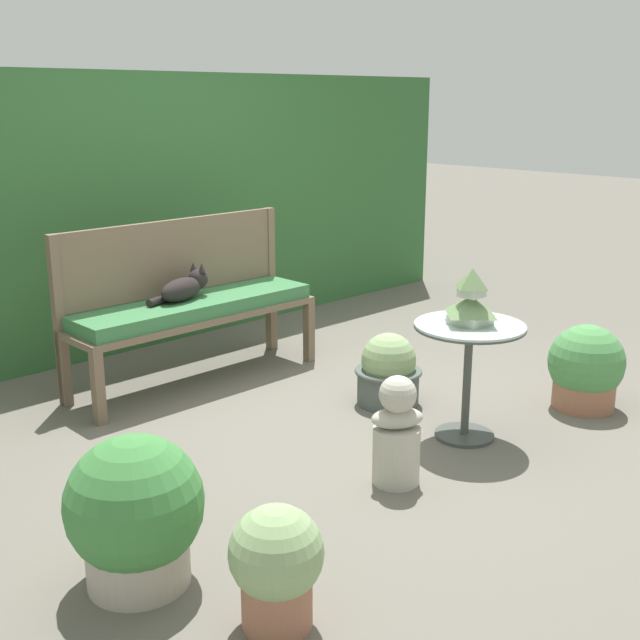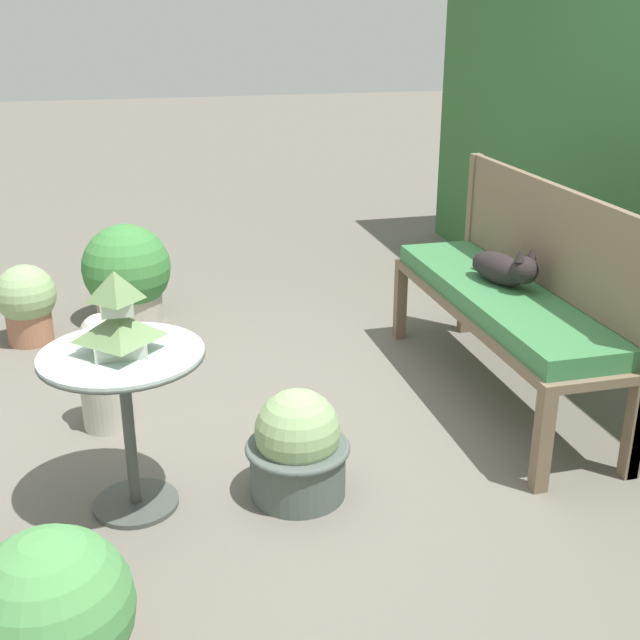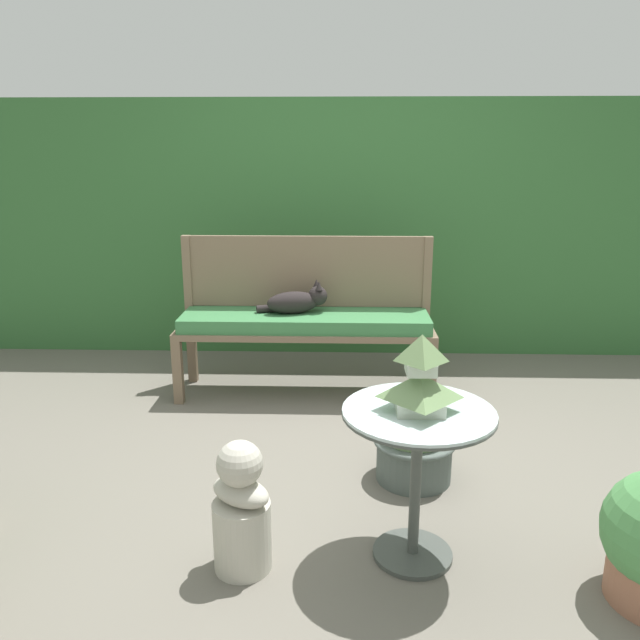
# 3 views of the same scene
# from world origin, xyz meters

# --- Properties ---
(ground) EXTENTS (30.00, 30.00, 0.00)m
(ground) POSITION_xyz_m (0.00, 0.00, 0.00)
(ground) COLOR #666056
(garden_bench) EXTENTS (1.70, 0.46, 0.56)m
(garden_bench) POSITION_xyz_m (-0.24, 1.10, 0.47)
(garden_bench) COLOR brown
(garden_bench) RESTS_ON ground
(bench_backrest) EXTENTS (1.70, 0.06, 1.05)m
(bench_backrest) POSITION_xyz_m (-0.24, 1.31, 0.75)
(bench_backrest) COLOR brown
(bench_backrest) RESTS_ON ground
(cat) EXTENTS (0.48, 0.23, 0.22)m
(cat) POSITION_xyz_m (-0.29, 1.13, 0.64)
(cat) COLOR black
(cat) RESTS_ON garden_bench
(patio_table) EXTENTS (0.60, 0.60, 0.65)m
(patio_table) POSITION_xyz_m (0.29, -0.66, 0.50)
(patio_table) COLOR #424742
(patio_table) RESTS_ON ground
(pagoda_birdhouse) EXTENTS (0.24, 0.24, 0.30)m
(pagoda_birdhouse) POSITION_xyz_m (0.29, -0.66, 0.77)
(pagoda_birdhouse) COLOR #B2BCA8
(pagoda_birdhouse) RESTS_ON patio_table
(garden_bust) EXTENTS (0.29, 0.26, 0.55)m
(garden_bust) POSITION_xyz_m (-0.39, -0.75, 0.25)
(garden_bust) COLOR #B7B2A3
(garden_bust) RESTS_ON ground
(potted_plant_path_edge) EXTENTS (0.45, 0.45, 0.51)m
(potted_plant_path_edge) POSITION_xyz_m (1.16, -0.89, 0.24)
(potted_plant_path_edge) COLOR #9E664C
(potted_plant_path_edge) RESTS_ON ground
(potted_plant_bench_left) EXTENTS (0.41, 0.41, 0.44)m
(potted_plant_bench_left) POSITION_xyz_m (0.37, -0.03, 0.20)
(potted_plant_bench_left) COLOR #4C5651
(potted_plant_bench_left) RESTS_ON ground
(potted_plant_bench_right) EXTENTS (0.34, 0.34, 0.46)m
(potted_plant_bench_right) POSITION_xyz_m (-1.52, -1.17, 0.24)
(potted_plant_bench_right) COLOR #9E664C
(potted_plant_bench_right) RESTS_ON ground
(potted_plant_table_near) EXTENTS (0.53, 0.53, 0.60)m
(potted_plant_table_near) POSITION_xyz_m (-1.73, -0.61, 0.29)
(potted_plant_table_near) COLOR #ADA393
(potted_plant_table_near) RESTS_ON ground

